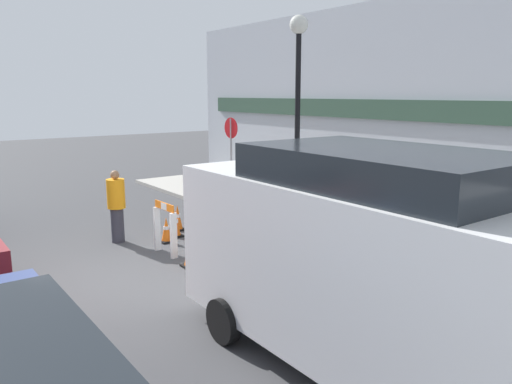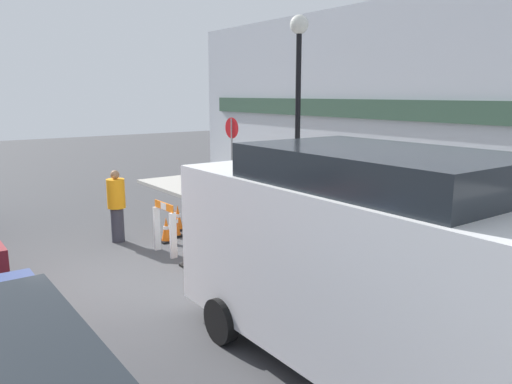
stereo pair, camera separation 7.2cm
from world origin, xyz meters
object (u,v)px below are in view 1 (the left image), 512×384
at_px(streetlamp_post, 298,91).
at_px(stop_sign, 231,145).
at_px(work_van, 377,257).
at_px(person_worker, 116,204).

relative_size(streetlamp_post, stop_sign, 2.02).
height_order(streetlamp_post, work_van, streetlamp_post).
xyz_separation_m(streetlamp_post, work_van, (5.74, -3.80, -1.85)).
bearing_deg(work_van, stop_sign, 156.38).
relative_size(person_worker, work_van, 0.30).
bearing_deg(person_worker, stop_sign, 53.09).
bearing_deg(streetlamp_post, person_worker, -104.36).
bearing_deg(streetlamp_post, work_van, -33.51).
distance_m(streetlamp_post, work_van, 7.13).
bearing_deg(work_van, streetlamp_post, 146.49).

